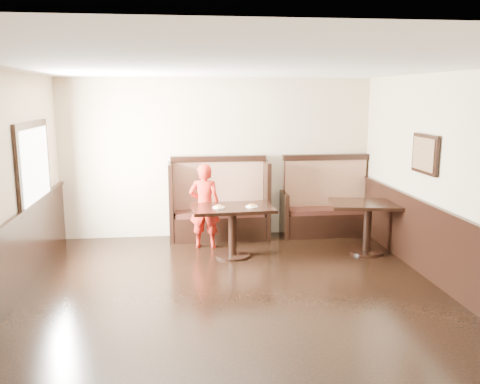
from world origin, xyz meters
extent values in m
plane|color=black|center=(0.00, 0.00, 0.00)|extent=(7.00, 7.00, 0.00)
plane|color=#C2AC8C|center=(0.00, 3.50, 1.40)|extent=(5.50, 0.00, 5.50)
plane|color=#C2AC8C|center=(0.00, -3.50, 1.40)|extent=(5.50, 0.00, 5.50)
plane|color=#C2AC8C|center=(2.75, 0.00, 1.40)|extent=(0.00, 7.00, 7.00)
plane|color=white|center=(0.00, 0.00, 2.80)|extent=(7.00, 7.00, 0.00)
cube|color=black|center=(2.72, 0.00, 0.50)|extent=(0.05, 6.90, 1.00)
cube|color=black|center=(-2.71, 1.90, 1.55)|extent=(0.05, 1.50, 1.20)
cube|color=white|center=(-2.69, 1.90, 1.55)|extent=(0.01, 1.30, 1.00)
cube|color=black|center=(2.71, 1.20, 1.70)|extent=(0.04, 0.70, 0.55)
cube|color=olive|center=(2.69, 1.20, 1.70)|extent=(0.01, 0.60, 0.45)
cube|color=black|center=(0.00, 3.22, 0.21)|extent=(1.60, 0.50, 0.42)
cube|color=#371811|center=(0.00, 3.22, 0.46)|extent=(1.54, 0.46, 0.09)
cube|color=#45110D|center=(0.00, 3.43, 0.90)|extent=(1.60, 0.12, 0.92)
cube|color=black|center=(0.00, 3.43, 1.40)|extent=(1.68, 0.16, 0.10)
cube|color=black|center=(-0.84, 3.32, 0.68)|extent=(0.07, 0.72, 1.36)
cube|color=black|center=(0.84, 3.32, 0.68)|extent=(0.07, 0.72, 1.36)
cube|color=black|center=(1.95, 3.22, 0.21)|extent=(1.50, 0.50, 0.42)
cube|color=#371811|center=(1.95, 3.22, 0.46)|extent=(1.44, 0.46, 0.09)
cube|color=#45110D|center=(1.95, 3.43, 0.90)|extent=(1.50, 0.12, 0.92)
cube|color=black|center=(1.95, 3.43, 1.40)|extent=(1.58, 0.16, 0.10)
cube|color=black|center=(1.16, 3.32, 0.40)|extent=(0.07, 0.72, 0.80)
cube|color=black|center=(2.74, 3.32, 0.40)|extent=(0.07, 0.72, 0.80)
cube|color=black|center=(0.12, 2.19, 0.78)|extent=(1.30, 0.86, 0.05)
cylinder|color=black|center=(0.12, 2.19, 0.38)|extent=(0.13, 0.13, 0.73)
cylinder|color=black|center=(0.12, 2.19, 0.02)|extent=(0.55, 0.55, 0.03)
cube|color=black|center=(2.29, 2.14, 0.80)|extent=(1.30, 0.98, 0.05)
cylinder|color=black|center=(2.29, 2.14, 0.39)|extent=(0.13, 0.13, 0.75)
cylinder|color=black|center=(2.29, 2.14, 0.02)|extent=(0.56, 0.56, 0.03)
imported|color=red|center=(-0.28, 2.73, 0.71)|extent=(0.58, 0.44, 1.41)
cylinder|color=white|center=(-0.10, 2.15, 0.81)|extent=(0.19, 0.19, 0.01)
cylinder|color=#DAB25C|center=(-0.10, 2.15, 0.82)|extent=(0.12, 0.12, 0.02)
cylinder|color=#EABA54|center=(-0.10, 2.15, 0.83)|extent=(0.10, 0.10, 0.01)
cylinder|color=white|center=(0.42, 2.15, 0.81)|extent=(0.19, 0.19, 0.01)
cylinder|color=#DAB25C|center=(0.42, 2.15, 0.82)|extent=(0.12, 0.12, 0.02)
cylinder|color=#EABA54|center=(0.42, 2.15, 0.83)|extent=(0.10, 0.10, 0.01)
camera|label=1|loc=(-0.67, -5.45, 2.52)|focal=38.00mm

